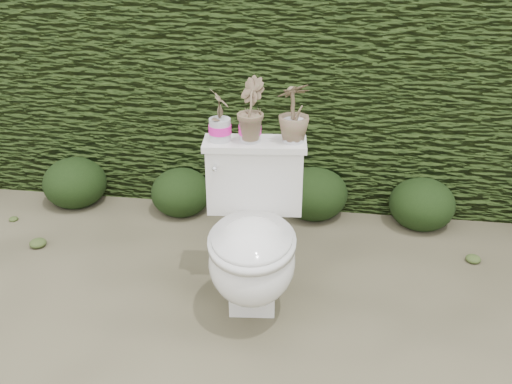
# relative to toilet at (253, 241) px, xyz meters

# --- Properties ---
(ground) EXTENTS (60.00, 60.00, 0.00)m
(ground) POSITION_rel_toilet_xyz_m (0.17, -0.09, -0.36)
(ground) COLOR #6E674C
(ground) RESTS_ON ground
(hedge) EXTENTS (8.00, 1.00, 1.60)m
(hedge) POSITION_rel_toilet_xyz_m (0.17, 1.51, 0.44)
(hedge) COLOR #2F4416
(hedge) RESTS_ON ground
(toilet) EXTENTS (0.52, 0.72, 0.78)m
(toilet) POSITION_rel_toilet_xyz_m (0.00, 0.00, 0.00)
(toilet) COLOR silver
(toilet) RESTS_ON ground
(potted_plant_left) EXTENTS (0.12, 0.15, 0.24)m
(potted_plant_left) POSITION_rel_toilet_xyz_m (-0.19, 0.22, 0.54)
(potted_plant_left) COLOR #2A7624
(potted_plant_left) RESTS_ON toilet
(potted_plant_center) EXTENTS (0.17, 0.19, 0.29)m
(potted_plant_center) POSITION_rel_toilet_xyz_m (-0.05, 0.24, 0.57)
(potted_plant_center) COLOR #2A7624
(potted_plant_center) RESTS_ON toilet
(potted_plant_right) EXTENTS (0.21, 0.21, 0.27)m
(potted_plant_right) POSITION_rel_toilet_xyz_m (0.16, 0.26, 0.56)
(potted_plant_right) COLOR #2A7624
(potted_plant_right) RESTS_ON toilet
(liriope_clump_1) EXTENTS (0.42, 0.42, 0.33)m
(liriope_clump_1) POSITION_rel_toilet_xyz_m (-1.33, 0.91, -0.19)
(liriope_clump_1) COLOR black
(liriope_clump_1) RESTS_ON ground
(liriope_clump_2) EXTENTS (0.39, 0.39, 0.31)m
(liriope_clump_2) POSITION_rel_toilet_xyz_m (-0.60, 0.90, -0.20)
(liriope_clump_2) COLOR black
(liriope_clump_2) RESTS_ON ground
(liriope_clump_3) EXTENTS (0.43, 0.43, 0.34)m
(liriope_clump_3) POSITION_rel_toilet_xyz_m (0.25, 0.98, -0.18)
(liriope_clump_3) COLOR black
(liriope_clump_3) RESTS_ON ground
(liriope_clump_4) EXTENTS (0.40, 0.40, 0.32)m
(liriope_clump_4) POSITION_rel_toilet_xyz_m (0.93, 0.94, -0.19)
(liriope_clump_4) COLOR black
(liriope_clump_4) RESTS_ON ground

